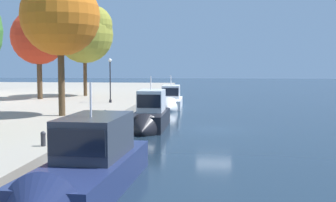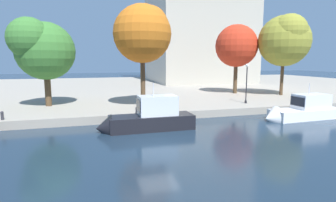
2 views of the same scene
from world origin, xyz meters
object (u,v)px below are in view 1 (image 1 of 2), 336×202
Objects in this scene: motor_yacht_0 at (85,172)px; tree_2 at (87,32)px; mooring_bollard_0 at (105,114)px; tree_1 at (36,37)px; mooring_bollard_1 at (43,138)px; motor_yacht_1 at (150,118)px; lamp_post at (110,77)px; motor_yacht_2 at (171,102)px; tree_3 at (59,12)px.

tree_2 is (38.06, 10.53, 7.69)m from motor_yacht_0.
tree_1 is at bearing 35.09° from mooring_bollard_0.
mooring_bollard_1 is (5.16, 3.54, 0.31)m from motor_yacht_0.
lamp_post is (12.79, 5.82, 2.56)m from motor_yacht_1.
motor_yacht_0 is at bearing -2.35° from motor_yacht_2.
tree_1 is (16.70, 11.73, 6.62)m from mooring_bollard_0.
mooring_bollard_1 is at bearing -10.05° from motor_yacht_2.
motor_yacht_1 is at bearing -137.70° from tree_1.
motor_yacht_0 is at bearing -158.60° from tree_3.
tree_3 is (1.45, 7.15, 7.83)m from motor_yacht_1.
motor_yacht_1 is 25.28m from tree_2.
motor_yacht_0 reaches higher than mooring_bollard_0.
mooring_bollard_1 is 0.07× the size of tree_2.
tree_1 is at bearing 139.80° from tree_2.
motor_yacht_0 is 29.92m from lamp_post.
mooring_bollard_1 is at bearing 177.84° from mooring_bollard_0.
tree_2 reaches higher than motor_yacht_1.
tree_1 is (3.67, 9.17, 4.36)m from lamp_post.
mooring_bollard_1 is 0.07× the size of tree_3.
motor_yacht_0 is 16.48m from motor_yacht_1.
lamp_post is 11.29m from tree_2.
mooring_bollard_0 is 0.86× the size of mooring_bollard_1.
motor_yacht_2 is at bearing -8.17° from mooring_bollard_1.
mooring_bollard_1 is (-26.52, 3.81, 0.48)m from motor_yacht_2.
motor_yacht_1 reaches higher than mooring_bollard_0.
motor_yacht_1 reaches higher than motor_yacht_2.
lamp_post reaches higher than mooring_bollard_0.
lamp_post is at bearing -111.83° from tree_1.
tree_2 is (5.12, -4.32, 0.81)m from tree_1.
mooring_bollard_0 is (-0.23, 3.25, 0.31)m from motor_yacht_1.
mooring_bollard_0 is (-15.44, 3.39, 0.42)m from motor_yacht_2.
motor_yacht_1 is 0.78× the size of tree_1.
mooring_bollard_1 is at bearing -157.84° from tree_1.
motor_yacht_1 is 23.31m from tree_1.
tree_1 is at bearing 27.54° from tree_3.
lamp_post is at bearing -165.79° from motor_yacht_0.
mooring_bollard_1 is (-11.08, 0.42, 0.05)m from mooring_bollard_0.
tree_1 reaches higher than mooring_bollard_1.
motor_yacht_0 is 0.90× the size of tree_2.
motor_yacht_1 is 0.74× the size of tree_3.
motor_yacht_0 is 15.56× the size of mooring_bollard_0.
tree_2 is at bearing -40.20° from tree_1.
motor_yacht_2 is at bearing -12.39° from mooring_bollard_0.
tree_3 is (-20.13, -3.51, 0.09)m from tree_2.
tree_3 is at bearing 66.64° from mooring_bollard_0.
tree_2 is at bearing 9.88° from tree_3.
motor_yacht_0 is 0.93× the size of tree_3.
motor_yacht_2 is 0.76× the size of tree_2.
tree_1 is (1.26, 15.12, 7.04)m from motor_yacht_2.
lamp_post is at bearing -155.65° from motor_yacht_1.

